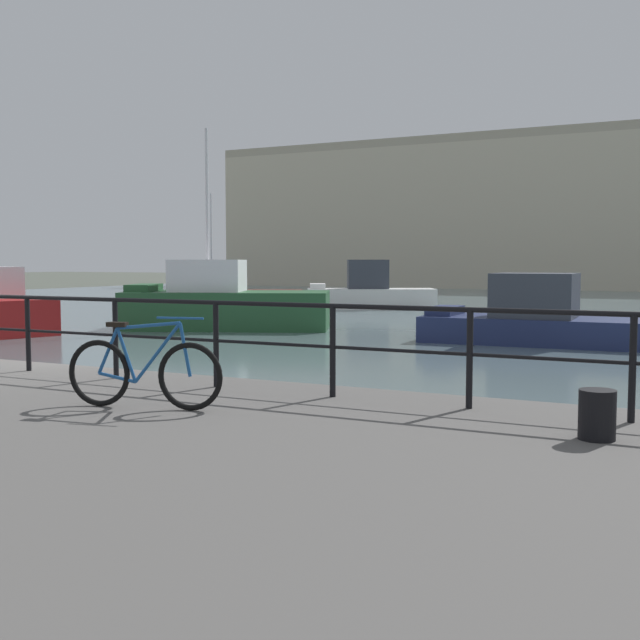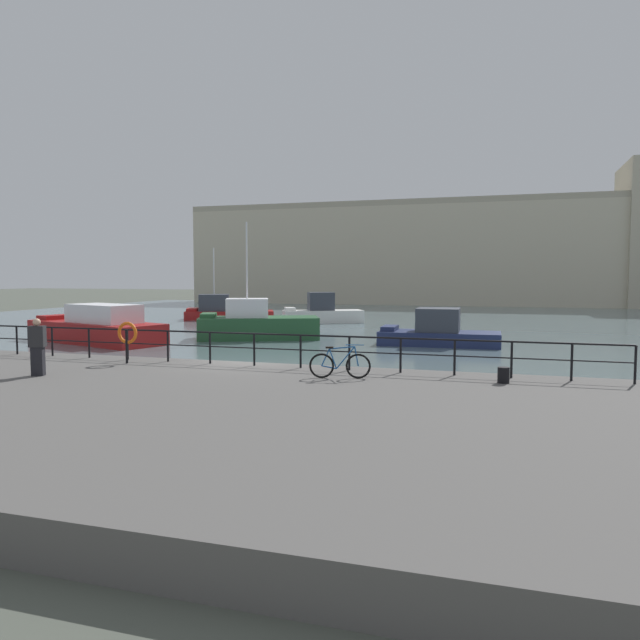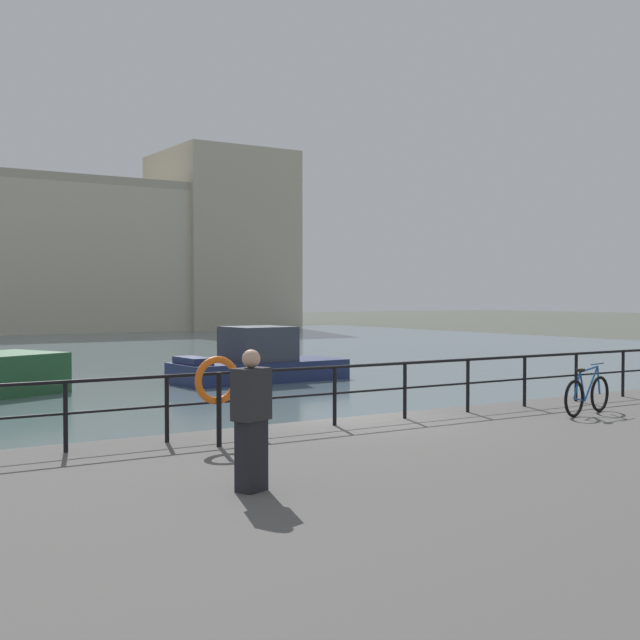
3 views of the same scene
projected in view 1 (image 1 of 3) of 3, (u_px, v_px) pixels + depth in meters
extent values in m
plane|color=#4C5147|center=(37.00, 408.00, 12.08)|extent=(240.00, 240.00, 0.00)
cube|color=slate|center=(498.00, 307.00, 39.05)|extent=(80.00, 60.00, 0.01)
cube|color=#C1B79E|center=(583.00, 216.00, 64.59)|extent=(63.83, 10.67, 12.10)
cube|color=#A49C86|center=(576.00, 129.00, 59.60)|extent=(63.83, 0.60, 0.70)
cube|color=white|center=(371.00, 299.00, 37.22)|extent=(6.36, 4.64, 0.97)
cube|color=#333842|center=(368.00, 274.00, 37.13)|extent=(2.38, 2.20, 1.39)
cube|color=white|center=(318.00, 286.00, 37.13)|extent=(1.32, 1.62, 0.24)
cube|color=#23512D|center=(227.00, 310.00, 26.16)|extent=(7.34, 5.22, 1.26)
cube|color=silver|center=(208.00, 276.00, 26.11)|extent=(2.94, 2.72, 1.07)
cube|color=#23512D|center=(144.00, 288.00, 26.27)|extent=(1.51, 2.11, 0.24)
cylinder|color=silver|center=(207.00, 194.00, 25.91)|extent=(0.10, 0.10, 4.36)
cube|color=maroon|center=(235.00, 297.00, 42.03)|extent=(7.63, 5.27, 0.70)
cube|color=#333842|center=(212.00, 278.00, 42.00)|extent=(3.02, 2.80, 1.38)
cube|color=maroon|center=(179.00, 288.00, 42.11)|extent=(1.52, 1.97, 0.24)
cylinder|color=silver|center=(211.00, 229.00, 41.80)|extent=(0.10, 0.10, 3.84)
cube|color=navy|center=(537.00, 330.00, 21.47)|extent=(6.28, 2.60, 0.72)
cube|color=#333842|center=(535.00, 295.00, 21.42)|extent=(2.23, 2.15, 1.22)
cube|color=navy|center=(445.00, 311.00, 22.52)|extent=(0.79, 1.71, 0.24)
cylinder|color=black|center=(28.00, 334.00, 11.02)|extent=(0.07, 0.07, 1.05)
cylinder|color=black|center=(116.00, 339.00, 10.31)|extent=(0.07, 0.07, 1.05)
cylinder|color=black|center=(216.00, 345.00, 9.60)|extent=(0.07, 0.07, 1.05)
cylinder|color=black|center=(333.00, 352.00, 8.89)|extent=(0.07, 0.07, 1.05)
cylinder|color=black|center=(470.00, 359.00, 8.18)|extent=(0.07, 0.07, 1.05)
cylinder|color=black|center=(633.00, 369.00, 7.47)|extent=(0.07, 0.07, 1.05)
torus|color=black|center=(190.00, 377.00, 8.07)|extent=(0.72, 0.22, 0.72)
torus|color=black|center=(99.00, 373.00, 8.32)|extent=(0.72, 0.22, 0.72)
cylinder|color=#194C8C|center=(158.00, 353.00, 8.14)|extent=(0.54, 0.16, 0.66)
cylinder|color=#194C8C|center=(126.00, 355.00, 8.22)|extent=(0.24, 0.09, 0.58)
cylinder|color=#194C8C|center=(148.00, 326.00, 8.14)|extent=(0.71, 0.19, 0.11)
cylinder|color=#194C8C|center=(117.00, 378.00, 8.27)|extent=(0.43, 0.13, 0.12)
cylinder|color=#194C8C|center=(108.00, 351.00, 8.27)|extent=(0.26, 0.09, 0.51)
cylinder|color=#194C8C|center=(185.00, 350.00, 8.06)|extent=(0.14, 0.07, 0.57)
cube|color=black|center=(117.00, 324.00, 8.22)|extent=(0.23, 0.14, 0.05)
cylinder|color=#194C8C|center=(180.00, 318.00, 8.05)|extent=(0.51, 0.14, 0.02)
cylinder|color=black|center=(597.00, 415.00, 6.77)|extent=(0.32, 0.32, 0.44)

